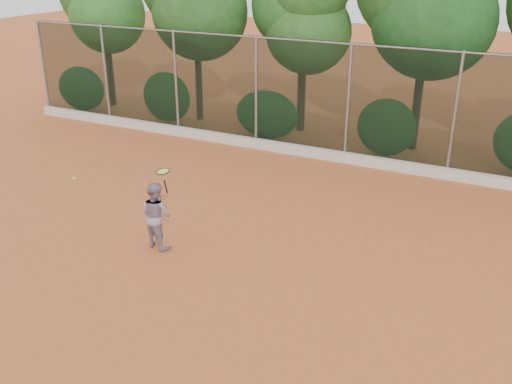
% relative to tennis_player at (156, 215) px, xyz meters
% --- Properties ---
extents(ground, '(80.00, 80.00, 0.00)m').
position_rel_tennis_player_xyz_m(ground, '(1.87, -0.02, -0.73)').
color(ground, '#C6602E').
rests_on(ground, ground).
extents(concrete_curb, '(24.00, 0.20, 0.30)m').
position_rel_tennis_player_xyz_m(concrete_curb, '(1.87, 6.80, -0.58)').
color(concrete_curb, beige).
rests_on(concrete_curb, ground).
extents(tennis_player, '(0.82, 0.70, 1.47)m').
position_rel_tennis_player_xyz_m(tennis_player, '(0.00, 0.00, 0.00)').
color(tennis_player, gray).
rests_on(tennis_player, ground).
extents(chainlink_fence, '(24.09, 0.09, 3.50)m').
position_rel_tennis_player_xyz_m(chainlink_fence, '(1.87, 6.98, 1.12)').
color(chainlink_fence, black).
rests_on(chainlink_fence, ground).
extents(foliage_backdrop, '(23.70, 3.63, 7.55)m').
position_rel_tennis_player_xyz_m(foliage_backdrop, '(1.32, 8.96, 3.67)').
color(foliage_backdrop, '#462B1A').
rests_on(foliage_backdrop, ground).
extents(tennis_racket, '(0.38, 0.38, 0.53)m').
position_rel_tennis_player_xyz_m(tennis_racket, '(0.36, -0.14, 1.07)').
color(tennis_racket, black).
rests_on(tennis_racket, ground).
extents(tennis_ball_in_flight, '(0.07, 0.07, 0.07)m').
position_rel_tennis_player_xyz_m(tennis_ball_in_flight, '(-1.75, -0.44, 0.69)').
color(tennis_ball_in_flight, '#CAED35').
rests_on(tennis_ball_in_flight, ground).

